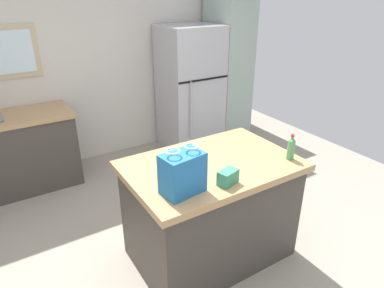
% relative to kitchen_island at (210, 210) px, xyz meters
% --- Properties ---
extents(ground, '(6.53, 6.53, 0.00)m').
position_rel_kitchen_island_xyz_m(ground, '(-0.25, -0.09, -0.47)').
color(ground, '#9E9384').
extents(back_wall, '(5.44, 0.13, 2.66)m').
position_rel_kitchen_island_xyz_m(back_wall, '(-0.27, 2.54, 0.86)').
color(back_wall, silver).
rests_on(back_wall, ground).
extents(kitchen_island, '(1.38, 0.93, 0.93)m').
position_rel_kitchen_island_xyz_m(kitchen_island, '(0.00, 0.00, 0.00)').
color(kitchen_island, '#423D38').
rests_on(kitchen_island, ground).
extents(refrigerator, '(0.80, 0.74, 1.76)m').
position_rel_kitchen_island_xyz_m(refrigerator, '(1.10, 2.11, 0.41)').
color(refrigerator, '#B7B7BC').
rests_on(refrigerator, ground).
extents(tall_cabinet, '(0.50, 0.66, 2.13)m').
position_rel_kitchen_island_xyz_m(tall_cabinet, '(1.77, 2.11, 0.59)').
color(tall_cabinet, '#9EB2A8').
rests_on(tall_cabinet, ground).
extents(sink_counter, '(1.42, 0.68, 1.09)m').
position_rel_kitchen_island_xyz_m(sink_counter, '(-1.32, 2.14, -0.01)').
color(sink_counter, '#423D38').
rests_on(sink_counter, ground).
extents(shopping_bag, '(0.31, 0.22, 0.34)m').
position_rel_kitchen_island_xyz_m(shopping_bag, '(-0.42, -0.24, 0.61)').
color(shopping_bag, '#236BAD').
rests_on(shopping_bag, kitchen_island).
extents(small_box, '(0.17, 0.13, 0.11)m').
position_rel_kitchen_island_xyz_m(small_box, '(-0.09, -0.32, 0.51)').
color(small_box, '#388E66').
rests_on(small_box, kitchen_island).
extents(bottle, '(0.06, 0.06, 0.22)m').
position_rel_kitchen_island_xyz_m(bottle, '(0.59, -0.28, 0.56)').
color(bottle, '#4C9956').
rests_on(bottle, kitchen_island).
extents(ear_defenders, '(0.20, 0.16, 0.06)m').
position_rel_kitchen_island_xyz_m(ear_defenders, '(-0.12, 0.15, 0.48)').
color(ear_defenders, black).
rests_on(ear_defenders, kitchen_island).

